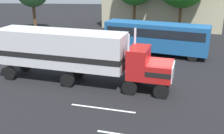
% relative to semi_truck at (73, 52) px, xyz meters
% --- Properties ---
extents(ground_plane, '(120.00, 120.00, 0.00)m').
position_rel_semi_truck_xyz_m(ground_plane, '(6.56, -0.92, -2.52)').
color(ground_plane, black).
extents(lane_stripe_near, '(4.35, 1.01, 0.01)m').
position_rel_semi_truck_xyz_m(lane_stripe_near, '(2.77, -4.42, -2.52)').
color(lane_stripe_near, silver).
rests_on(lane_stripe_near, ground_plane).
extents(semi_truck, '(14.36, 5.58, 4.50)m').
position_rel_semi_truck_xyz_m(semi_truck, '(0.00, 0.00, 0.00)').
color(semi_truck, '#B21919').
rests_on(semi_truck, ground_plane).
extents(person_bystander, '(0.34, 0.45, 1.63)m').
position_rel_semi_truck_xyz_m(person_bystander, '(1.56, 2.29, -1.63)').
color(person_bystander, black).
rests_on(person_bystander, ground_plane).
extents(parked_bus, '(11.25, 5.85, 3.40)m').
position_rel_semi_truck_xyz_m(parked_bus, '(7.18, 8.51, -0.46)').
color(parked_bus, '#1E5999').
rests_on(parked_bus, ground_plane).
extents(parked_car, '(4.75, 3.43, 1.57)m').
position_rel_semi_truck_xyz_m(parked_car, '(-5.16, 11.03, -1.72)').
color(parked_car, '#B7B7BC').
rests_on(parked_car, ground_plane).
extents(building_backdrop, '(19.40, 9.96, 6.22)m').
position_rel_semi_truck_xyz_m(building_backdrop, '(9.32, 24.22, 0.80)').
color(building_backdrop, '#B7AD8C').
rests_on(building_backdrop, ground_plane).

